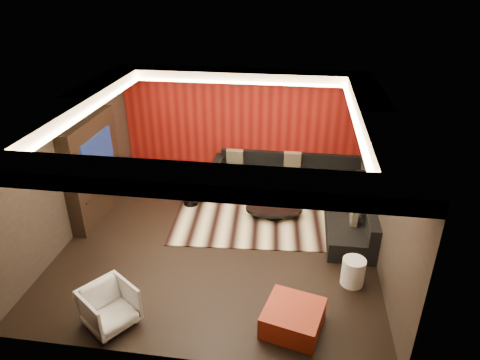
% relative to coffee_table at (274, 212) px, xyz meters
% --- Properties ---
extents(floor, '(6.00, 6.00, 0.02)m').
position_rel_coffee_table_xyz_m(floor, '(-1.00, -1.00, -0.14)').
color(floor, black).
rests_on(floor, ground).
extents(ceiling, '(6.00, 6.00, 0.02)m').
position_rel_coffee_table_xyz_m(ceiling, '(-1.00, -1.00, 2.68)').
color(ceiling, silver).
rests_on(ceiling, ground).
extents(wall_back, '(6.00, 0.02, 2.80)m').
position_rel_coffee_table_xyz_m(wall_back, '(-1.00, 2.01, 1.27)').
color(wall_back, black).
rests_on(wall_back, ground).
extents(wall_left, '(0.02, 6.00, 2.80)m').
position_rel_coffee_table_xyz_m(wall_left, '(-4.01, -1.00, 1.27)').
color(wall_left, black).
rests_on(wall_left, ground).
extents(wall_right, '(0.02, 6.00, 2.80)m').
position_rel_coffee_table_xyz_m(wall_right, '(2.01, -1.00, 1.27)').
color(wall_right, black).
rests_on(wall_right, ground).
extents(red_feature_wall, '(5.98, 0.05, 2.78)m').
position_rel_coffee_table_xyz_m(red_feature_wall, '(-1.00, 1.97, 1.27)').
color(red_feature_wall, '#6B0C0A').
rests_on(red_feature_wall, ground).
extents(soffit_back, '(6.00, 0.60, 0.22)m').
position_rel_coffee_table_xyz_m(soffit_back, '(-1.00, 1.70, 2.56)').
color(soffit_back, silver).
rests_on(soffit_back, ground).
extents(soffit_front, '(6.00, 0.60, 0.22)m').
position_rel_coffee_table_xyz_m(soffit_front, '(-1.00, -3.70, 2.56)').
color(soffit_front, silver).
rests_on(soffit_front, ground).
extents(soffit_left, '(0.60, 4.80, 0.22)m').
position_rel_coffee_table_xyz_m(soffit_left, '(-3.70, -1.00, 2.56)').
color(soffit_left, silver).
rests_on(soffit_left, ground).
extents(soffit_right, '(0.60, 4.80, 0.22)m').
position_rel_coffee_table_xyz_m(soffit_right, '(1.70, -1.00, 2.56)').
color(soffit_right, silver).
rests_on(soffit_right, ground).
extents(cove_back, '(4.80, 0.08, 0.04)m').
position_rel_coffee_table_xyz_m(cove_back, '(-1.00, 1.36, 2.47)').
color(cove_back, '#FFD899').
rests_on(cove_back, ground).
extents(cove_front, '(4.80, 0.08, 0.04)m').
position_rel_coffee_table_xyz_m(cove_front, '(-1.00, -3.36, 2.47)').
color(cove_front, '#FFD899').
rests_on(cove_front, ground).
extents(cove_left, '(0.08, 4.80, 0.04)m').
position_rel_coffee_table_xyz_m(cove_left, '(-3.36, -1.00, 2.47)').
color(cove_left, '#FFD899').
rests_on(cove_left, ground).
extents(cove_right, '(0.08, 4.80, 0.04)m').
position_rel_coffee_table_xyz_m(cove_right, '(1.36, -1.00, 2.47)').
color(cove_right, '#FFD899').
rests_on(cove_right, ground).
extents(tv_surround, '(0.30, 2.00, 2.20)m').
position_rel_coffee_table_xyz_m(tv_surround, '(-3.85, -0.40, 0.97)').
color(tv_surround, black).
rests_on(tv_surround, ground).
extents(tv_screen, '(0.04, 1.30, 0.80)m').
position_rel_coffee_table_xyz_m(tv_screen, '(-3.69, -0.40, 1.32)').
color(tv_screen, black).
rests_on(tv_screen, ground).
extents(tv_shelf, '(0.04, 1.60, 0.04)m').
position_rel_coffee_table_xyz_m(tv_shelf, '(-3.69, -0.40, 0.57)').
color(tv_shelf, black).
rests_on(tv_shelf, ground).
extents(rug, '(4.20, 3.28, 0.02)m').
position_rel_coffee_table_xyz_m(rug, '(-0.19, 0.22, -0.12)').
color(rug, beige).
rests_on(rug, floor).
extents(coffee_table, '(1.38, 1.38, 0.21)m').
position_rel_coffee_table_xyz_m(coffee_table, '(0.00, 0.00, 0.00)').
color(coffee_table, black).
rests_on(coffee_table, rug).
extents(drum_stool, '(0.43, 0.43, 0.39)m').
position_rel_coffee_table_xyz_m(drum_stool, '(-1.94, 0.24, 0.09)').
color(drum_stool, black).
rests_on(drum_stool, rug).
extents(striped_pouf, '(0.76, 0.76, 0.32)m').
position_rel_coffee_table_xyz_m(striped_pouf, '(-1.81, 0.54, 0.06)').
color(striped_pouf, '#C1BA95').
rests_on(striped_pouf, rug).
extents(white_side_table, '(0.48, 0.48, 0.50)m').
position_rel_coffee_table_xyz_m(white_side_table, '(1.50, -2.02, 0.12)').
color(white_side_table, white).
rests_on(white_side_table, floor).
extents(orange_ottoman, '(1.02, 1.02, 0.37)m').
position_rel_coffee_table_xyz_m(orange_ottoman, '(0.52, -3.18, 0.06)').
color(orange_ottoman, maroon).
rests_on(orange_ottoman, floor).
extents(armchair, '(1.00, 1.00, 0.66)m').
position_rel_coffee_table_xyz_m(armchair, '(-2.26, -3.50, 0.21)').
color(armchair, silver).
rests_on(armchair, floor).
extents(sectional_sofa, '(3.65, 3.50, 0.75)m').
position_rel_coffee_table_xyz_m(sectional_sofa, '(0.74, 0.87, 0.14)').
color(sectional_sofa, black).
rests_on(sectional_sofa, floor).
extents(throw_pillows, '(3.00, 2.75, 0.50)m').
position_rel_coffee_table_xyz_m(throw_pillows, '(0.59, 0.80, 0.49)').
color(throw_pillows, '#BFB08C').
rests_on(throw_pillows, sectional_sofa).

